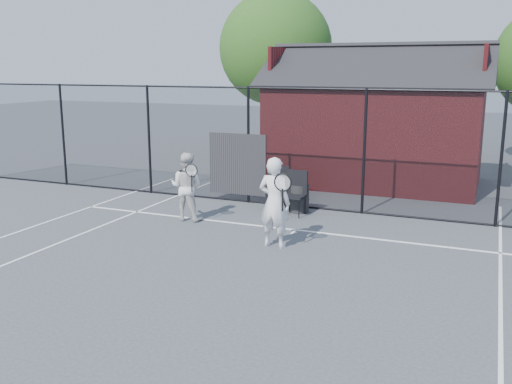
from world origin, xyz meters
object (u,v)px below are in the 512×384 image
at_px(chair_right, 294,194).
at_px(waste_bin, 299,198).
at_px(player_front, 274,202).
at_px(player_back, 187,186).
at_px(clubhouse, 376,130).
at_px(chair_left, 278,189).

relative_size(chair_right, waste_bin, 1.52).
distance_m(player_front, player_back, 2.82).
xyz_separation_m(player_back, waste_bin, (2.17, 1.69, -0.45)).
xyz_separation_m(clubhouse, chair_left, (-1.53, -4.40, -1.09)).
height_order(clubhouse, waste_bin, clubhouse).
xyz_separation_m(chair_right, waste_bin, (0.01, 0.36, -0.18)).
xyz_separation_m(player_back, chair_left, (1.59, 1.75, -0.27)).
relative_size(clubhouse, chair_right, 6.23).
height_order(player_front, chair_right, player_front).
height_order(player_back, chair_left, player_back).
height_order(chair_left, chair_right, same).
bearing_deg(chair_right, player_front, -77.00).
distance_m(player_front, waste_bin, 2.90).
bearing_deg(player_back, player_front, -23.35).
height_order(chair_right, waste_bin, chair_right).
bearing_deg(waste_bin, clubhouse, 77.96).
bearing_deg(waste_bin, player_back, -142.02).
relative_size(player_back, waste_bin, 2.30).
xyz_separation_m(chair_left, chair_right, (0.57, -0.41, 0.00)).
bearing_deg(clubhouse, chair_right, -101.29).
bearing_deg(chair_right, clubhouse, 81.76).
height_order(clubhouse, player_front, clubhouse).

